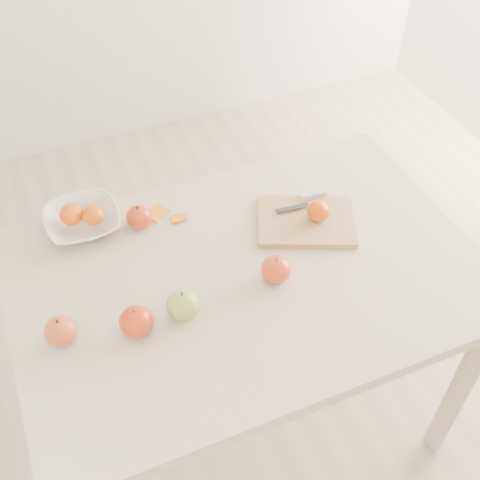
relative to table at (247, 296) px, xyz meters
name	(u,v)px	position (x,y,z in m)	size (l,w,h in m)	color
ground	(246,412)	(0.00, 0.00, -0.65)	(3.50, 3.50, 0.00)	#C6B293
table	(247,296)	(0.00, 0.00, 0.00)	(1.20, 0.80, 0.75)	beige
cutting_board	(306,221)	(0.22, 0.10, 0.11)	(0.26, 0.19, 0.02)	tan
board_tangerine	(318,211)	(0.25, 0.09, 0.14)	(0.06, 0.06, 0.05)	#CA5207
fruit_bowl	(83,221)	(-0.35, 0.32, 0.12)	(0.20, 0.20, 0.05)	white
bowl_tangerine_near	(71,215)	(-0.38, 0.33, 0.15)	(0.06, 0.06, 0.06)	#D94107
bowl_tangerine_far	(94,215)	(-0.32, 0.31, 0.15)	(0.06, 0.06, 0.05)	orange
orange_peel_a	(158,214)	(-0.15, 0.29, 0.10)	(0.06, 0.04, 0.00)	orange
orange_peel_b	(179,219)	(-0.10, 0.25, 0.10)	(0.04, 0.04, 0.00)	orange
paring_knife	(309,197)	(0.27, 0.17, 0.12)	(0.17, 0.05, 0.01)	silver
apple_green	(183,305)	(-0.20, -0.06, 0.14)	(0.08, 0.08, 0.07)	olive
apple_red_b	(61,331)	(-0.48, -0.03, 0.13)	(0.07, 0.07, 0.07)	maroon
apple_red_a	(139,217)	(-0.21, 0.27, 0.13)	(0.07, 0.07, 0.06)	#8C0308
apple_red_e	(276,269)	(0.06, -0.05, 0.13)	(0.08, 0.08, 0.07)	maroon
apple_red_d	(136,322)	(-0.31, -0.07, 0.14)	(0.08, 0.08, 0.07)	#9B040B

